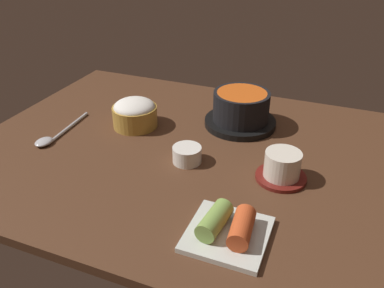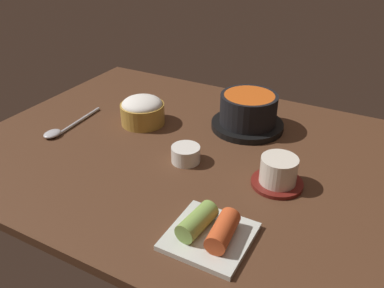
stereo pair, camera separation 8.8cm
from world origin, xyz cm
name	(u,v)px [view 1 (the left image)]	position (x,y,z in cm)	size (l,w,h in cm)	color
dining_table	(187,153)	(0.00, 0.00, 1.00)	(100.00, 76.00, 2.00)	#4C2D1C
stone_pot	(241,110)	(7.88, 16.49, 6.32)	(18.17, 18.17, 8.99)	black
rice_bowl	(135,113)	(-16.83, 6.10, 5.68)	(11.25, 11.25, 7.27)	#B78C38
tea_cup_with_saucer	(282,167)	(22.27, -3.60, 4.91)	(10.43, 10.43, 6.21)	maroon
banchan_cup_center	(187,154)	(1.93, -4.73, 3.93)	(6.34, 6.34, 3.61)	white
kimchi_plate	(228,229)	(17.21, -23.85, 3.71)	(13.41, 13.41, 4.56)	silver
spoon	(53,137)	(-32.04, -7.45, 2.61)	(3.60, 19.58, 1.35)	#B7B7BC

